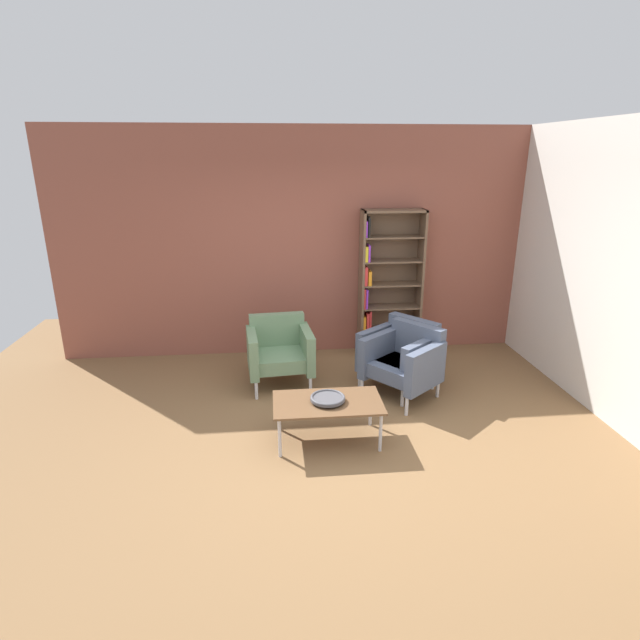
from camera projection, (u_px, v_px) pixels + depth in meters
ground_plane at (329, 447)px, 4.61m from camera, size 8.32×8.32×0.00m
brick_back_panel at (308, 244)px, 6.47m from camera, size 6.40×0.12×2.90m
plaster_right_partition at (608, 271)px, 4.98m from camera, size 0.12×5.20×2.90m
bookshelf_tall at (386, 286)px, 6.54m from camera, size 0.80×0.30×1.90m
coffee_table_low at (328, 405)px, 4.60m from camera, size 1.00×0.56×0.40m
decorative_bowl at (328, 398)px, 4.58m from camera, size 0.32×0.32×0.05m
armchair_spare_guest at (405, 360)px, 5.48m from camera, size 0.94×0.95×0.78m
armchair_by_bookshelf at (279, 350)px, 5.76m from camera, size 0.77×0.72×0.78m
armchair_near_window at (401, 353)px, 5.66m from camera, size 0.94×0.95×0.78m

